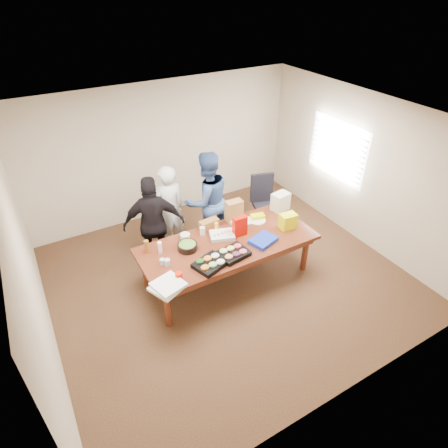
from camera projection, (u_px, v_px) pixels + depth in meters
floor at (228, 278)px, 6.36m from camera, size 5.50×5.00×0.02m
ceiling at (229, 120)px, 4.82m from camera, size 5.50×5.00×0.02m
wall_back at (164, 151)px, 7.38m from camera, size 5.50×0.04×2.70m
wall_front at (353, 324)px, 3.80m from camera, size 5.50×0.04×2.70m
wall_left at (29, 271)px, 4.46m from camera, size 0.04×5.00×2.70m
wall_right at (361, 169)px, 6.72m from camera, size 0.04×5.00×2.70m
window_panel at (337, 150)px, 7.05m from camera, size 0.03×1.40×1.10m
window_blinds at (335, 151)px, 7.04m from camera, size 0.04×1.36×1.00m
conference_table at (228, 260)px, 6.14m from camera, size 2.80×1.20×0.75m
office_chair at (267, 205)px, 7.27m from camera, size 0.68×0.68×1.07m
person_center at (169, 210)px, 6.53m from camera, size 0.63×0.43×1.69m
person_right at (207, 201)px, 6.66m from camera, size 0.92×0.73×1.83m
person_left at (154, 224)px, 6.16m from camera, size 1.08×0.71×1.71m
veggie_tray at (210, 264)px, 5.44m from camera, size 0.54×0.48×0.07m
fruit_tray at (233, 254)px, 5.64m from camera, size 0.49×0.41×0.07m
sheet_cake at (222, 235)px, 6.02m from camera, size 0.45×0.40×0.07m
salad_bowl at (187, 247)px, 5.75m from camera, size 0.35×0.35×0.10m
chip_bag_blue at (263, 240)px, 5.92m from camera, size 0.48×0.41×0.06m
chip_bag_red at (240, 226)px, 5.99m from camera, size 0.24×0.10×0.34m
chip_bag_yellow at (289, 221)px, 6.18m from camera, size 0.19×0.09×0.27m
chip_bag_orange at (239, 226)px, 6.04m from camera, size 0.20×0.10×0.30m
mayo_jar at (202, 231)px, 6.06m from camera, size 0.11×0.11×0.14m
mustard_bottle at (216, 227)px, 6.12m from camera, size 0.07×0.07×0.17m
dressing_bottle at (147, 247)px, 5.65m from camera, size 0.08×0.08×0.22m
ranch_bottle at (160, 247)px, 5.66m from camera, size 0.07×0.07×0.19m
banana_bunch at (258, 217)px, 6.46m from camera, size 0.26×0.18×0.08m
bread_loaf at (209, 224)px, 6.24m from camera, size 0.34×0.16×0.13m
kraft_bag at (234, 211)px, 6.35m from camera, size 0.29×0.17×0.37m
red_cup at (179, 277)px, 5.17m from camera, size 0.12×0.12×0.13m
clear_cup_a at (167, 263)px, 5.42m from camera, size 0.09×0.09×0.12m
clear_cup_b at (162, 262)px, 5.45m from camera, size 0.08×0.08×0.10m
pizza_box_lower at (167, 287)px, 5.05m from camera, size 0.50×0.50×0.04m
pizza_box_upper at (168, 285)px, 5.04m from camera, size 0.46×0.46×0.04m
plate_a at (257, 221)px, 6.42m from camera, size 0.35×0.35×0.02m
plate_b at (247, 221)px, 6.42m from camera, size 0.28×0.28×0.02m
dip_bowl_a at (233, 222)px, 6.35m from camera, size 0.17×0.17×0.06m
dip_bowl_b at (185, 236)px, 6.01m from camera, size 0.19×0.19×0.06m
grocery_bag_white at (280, 202)px, 6.64m from camera, size 0.33×0.26×0.32m
grocery_bag_yellow at (288, 221)px, 6.18m from camera, size 0.28×0.20×0.26m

